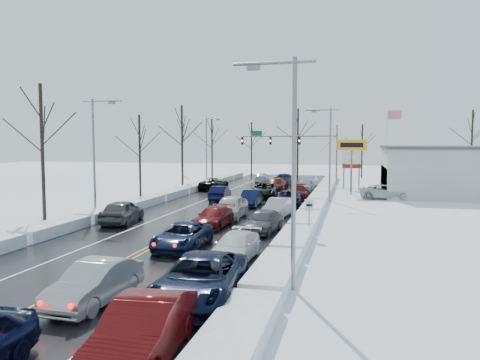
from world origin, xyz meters
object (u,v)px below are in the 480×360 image
(tires_plus_sign, at_px, (352,149))
(oncoming_car_0, at_px, (220,201))
(traffic_signal_mast, at_px, (299,144))
(flagpole, at_px, (388,140))

(tires_plus_sign, height_order, oncoming_car_0, tires_plus_sign)
(traffic_signal_mast, xyz_separation_m, flagpole, (11.72, 2.01, 0.45))
(tires_plus_sign, relative_size, flagpole, 0.60)
(tires_plus_sign, bearing_deg, oncoming_car_0, -146.23)
(tires_plus_sign, relative_size, oncoming_car_0, 1.36)
(flagpole, bearing_deg, traffic_signal_mast, -170.27)
(flagpole, bearing_deg, tires_plus_sign, -108.44)
(tires_plus_sign, bearing_deg, traffic_signal_mast, 120.46)
(flagpole, height_order, oncoming_car_0, flagpole)
(traffic_signal_mast, height_order, flagpole, flagpole)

